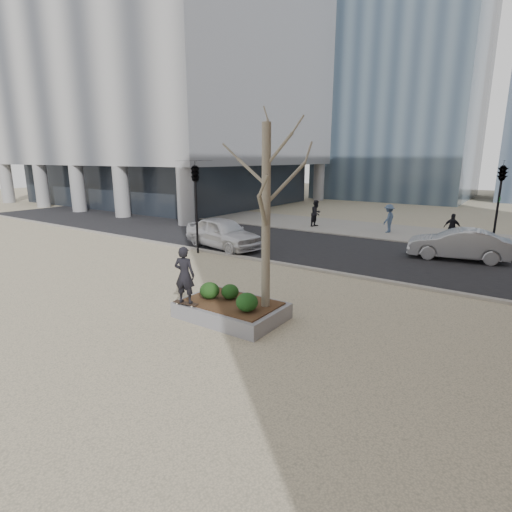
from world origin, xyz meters
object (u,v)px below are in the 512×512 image
Objects in this scene: police_car at (223,233)px; skateboarder at (185,275)px; planter at (232,310)px; skateboard at (186,304)px.

skateboarder is at bearing -135.50° from police_car.
police_car reaches higher than planter.
skateboarder is 9.59m from police_car.
skateboard is at bearing -135.50° from police_car.
planter is at bearing -155.92° from skateboarder.
planter is 0.64× the size of police_car.
skateboard is 0.17× the size of police_car.
skateboard is 9.58m from police_car.
skateboarder is at bearing -138.23° from planter.
skateboarder reaches higher than planter.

